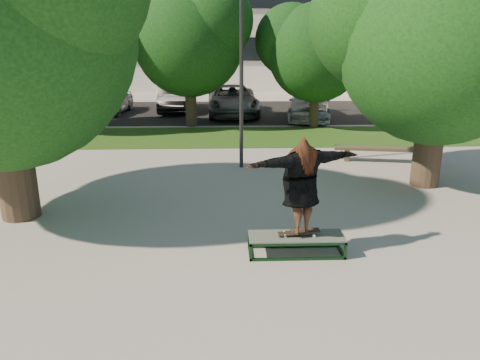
{
  "coord_description": "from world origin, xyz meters",
  "views": [
    {
      "loc": [
        0.44,
        -9.17,
        4.0
      ],
      "look_at": [
        0.8,
        0.6,
        0.94
      ],
      "focal_mm": 35.0,
      "sensor_mm": 36.0,
      "label": 1
    }
  ],
  "objects_px": {
    "lamppost": "(241,64)",
    "car_dark": "(173,97)",
    "bench": "(384,150)",
    "car_silver_a": "(111,101)",
    "grind_box": "(296,244)",
    "tree_right": "(438,30)",
    "car_grey": "(233,100)",
    "car_silver_b": "(309,104)"
  },
  "relations": [
    {
      "from": "car_silver_a",
      "to": "tree_right",
      "type": "bearing_deg",
      "value": -43.0
    },
    {
      "from": "tree_right",
      "to": "car_silver_a",
      "type": "height_order",
      "value": "tree_right"
    },
    {
      "from": "tree_right",
      "to": "car_dark",
      "type": "xyz_separation_m",
      "value": [
        -8.21,
        13.42,
        -3.36
      ]
    },
    {
      "from": "tree_right",
      "to": "grind_box",
      "type": "bearing_deg",
      "value": -134.36
    },
    {
      "from": "tree_right",
      "to": "grind_box",
      "type": "relative_size",
      "value": 3.62
    },
    {
      "from": "lamppost",
      "to": "car_dark",
      "type": "height_order",
      "value": "lamppost"
    },
    {
      "from": "lamppost",
      "to": "car_silver_a",
      "type": "height_order",
      "value": "lamppost"
    },
    {
      "from": "car_silver_a",
      "to": "car_silver_b",
      "type": "height_order",
      "value": "car_silver_b"
    },
    {
      "from": "car_silver_b",
      "to": "grind_box",
      "type": "bearing_deg",
      "value": -91.15
    },
    {
      "from": "tree_right",
      "to": "car_dark",
      "type": "bearing_deg",
      "value": 121.47
    },
    {
      "from": "car_grey",
      "to": "tree_right",
      "type": "bearing_deg",
      "value": -68.96
    },
    {
      "from": "lamppost",
      "to": "car_dark",
      "type": "xyz_separation_m",
      "value": [
        -3.3,
        11.5,
        -2.42
      ]
    },
    {
      "from": "lamppost",
      "to": "car_silver_b",
      "type": "bearing_deg",
      "value": 67.23
    },
    {
      "from": "bench",
      "to": "car_grey",
      "type": "bearing_deg",
      "value": 125.66
    },
    {
      "from": "lamppost",
      "to": "car_silver_a",
      "type": "relative_size",
      "value": 1.57
    },
    {
      "from": "lamppost",
      "to": "car_silver_b",
      "type": "height_order",
      "value": "lamppost"
    },
    {
      "from": "tree_right",
      "to": "car_dark",
      "type": "relative_size",
      "value": 1.46
    },
    {
      "from": "grind_box",
      "to": "car_silver_b",
      "type": "bearing_deg",
      "value": 79.04
    },
    {
      "from": "tree_right",
      "to": "car_dark",
      "type": "distance_m",
      "value": 16.08
    },
    {
      "from": "bench",
      "to": "car_dark",
      "type": "bearing_deg",
      "value": 135.17
    },
    {
      "from": "bench",
      "to": "car_grey",
      "type": "height_order",
      "value": "car_grey"
    },
    {
      "from": "lamppost",
      "to": "car_grey",
      "type": "relative_size",
      "value": 1.13
    },
    {
      "from": "tree_right",
      "to": "car_silver_b",
      "type": "relative_size",
      "value": 1.34
    },
    {
      "from": "car_silver_b",
      "to": "car_dark",
      "type": "bearing_deg",
      "value": 168.59
    },
    {
      "from": "grind_box",
      "to": "car_dark",
      "type": "distance_m",
      "value": 18.1
    },
    {
      "from": "car_silver_a",
      "to": "car_grey",
      "type": "height_order",
      "value": "car_grey"
    },
    {
      "from": "car_silver_a",
      "to": "car_dark",
      "type": "distance_m",
      "value": 3.23
    },
    {
      "from": "bench",
      "to": "grind_box",
      "type": "bearing_deg",
      "value": -111.08
    },
    {
      "from": "car_silver_b",
      "to": "car_grey",
      "type": "bearing_deg",
      "value": 171.74
    },
    {
      "from": "tree_right",
      "to": "car_dark",
      "type": "height_order",
      "value": "tree_right"
    },
    {
      "from": "grind_box",
      "to": "car_silver_b",
      "type": "xyz_separation_m",
      "value": [
        2.89,
        14.91,
        0.52
      ]
    },
    {
      "from": "lamppost",
      "to": "bench",
      "type": "xyz_separation_m",
      "value": [
        4.66,
        0.41,
        -2.74
      ]
    },
    {
      "from": "tree_right",
      "to": "lamppost",
      "type": "height_order",
      "value": "tree_right"
    },
    {
      "from": "bench",
      "to": "car_silver_a",
      "type": "bearing_deg",
      "value": 146.45
    },
    {
      "from": "tree_right",
      "to": "lamppost",
      "type": "relative_size",
      "value": 1.07
    },
    {
      "from": "bench",
      "to": "car_silver_a",
      "type": "relative_size",
      "value": 0.83
    },
    {
      "from": "tree_right",
      "to": "lamppost",
      "type": "distance_m",
      "value": 5.36
    },
    {
      "from": "lamppost",
      "to": "grind_box",
      "type": "xyz_separation_m",
      "value": [
        0.8,
        -6.13,
        -2.96
      ]
    },
    {
      "from": "lamppost",
      "to": "grind_box",
      "type": "relative_size",
      "value": 3.39
    },
    {
      "from": "grind_box",
      "to": "car_silver_a",
      "type": "bearing_deg",
      "value": 113.19
    },
    {
      "from": "lamppost",
      "to": "car_silver_b",
      "type": "relative_size",
      "value": 1.26
    },
    {
      "from": "bench",
      "to": "car_silver_a",
      "type": "xyz_separation_m",
      "value": [
        -11.11,
        10.38,
        0.25
      ]
    }
  ]
}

